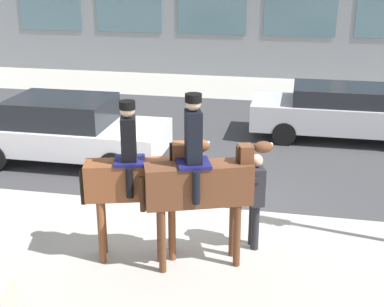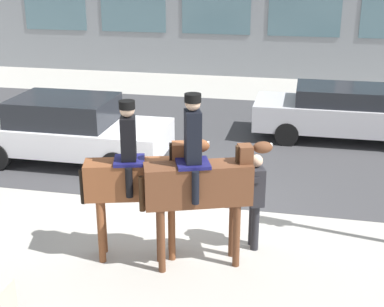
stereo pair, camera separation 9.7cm
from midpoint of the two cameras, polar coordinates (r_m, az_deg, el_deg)
ground_plane at (r=10.00m, az=-0.01°, el=-6.76°), size 80.00×80.00×0.00m
road_surface at (r=14.34m, az=3.98°, el=1.63°), size 23.54×8.50×0.01m
mounted_horse_lead at (r=8.22m, az=-5.51°, el=-2.40°), size 1.95×0.84×2.57m
mounted_horse_companion at (r=7.95m, az=1.19°, el=-2.85°), size 1.91×0.97×2.73m
pedestrian_bystander at (r=8.65m, az=6.99°, el=-4.36°), size 0.79×0.66×1.63m
street_car_near_lane at (r=12.79m, az=-12.82°, el=2.58°), size 4.57×1.97×1.53m
street_car_far_lane at (r=14.61m, az=16.16°, el=4.28°), size 4.72×1.87×1.42m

